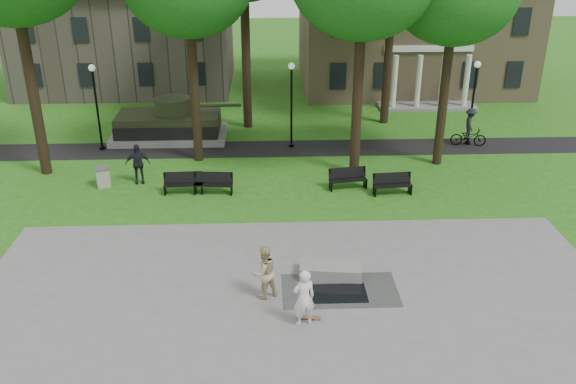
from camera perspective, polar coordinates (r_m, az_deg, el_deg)
name	(u,v)px	position (r m, az deg, el deg)	size (l,w,h in m)	color
ground	(293,259)	(23.11, 0.45, -6.30)	(120.00, 120.00, 0.00)	#255F16
plaza	(300,344)	(18.98, 1.18, -14.00)	(22.00, 16.00, 0.02)	gray
footpath	(283,149)	(33.97, -0.51, 4.09)	(44.00, 2.60, 0.01)	black
building_right	(411,26)	(47.72, 11.43, 14.95)	(17.00, 12.00, 8.60)	#9E8460
building_left	(128,37)	(48.12, -14.72, 13.82)	(15.00, 10.00, 7.20)	#4C443D
lamp_left	(96,100)	(34.58, -17.52, 8.18)	(0.36, 0.36, 4.73)	black
lamp_mid	(291,98)	(33.41, 0.33, 8.76)	(0.36, 0.36, 4.73)	black
lamp_right	(473,96)	(35.30, 16.96, 8.56)	(0.36, 0.36, 4.73)	black
tank_monument	(170,124)	(35.99, -11.01, 6.25)	(7.45, 3.40, 2.40)	gray
puddle	(335,294)	(21.19, 4.38, -9.45)	(2.20, 1.20, 0.00)	black
concrete_block	(331,270)	(22.04, 4.02, -7.27)	(2.20, 1.00, 0.45)	gray
skateboard	(309,318)	(19.94, 1.94, -11.68)	(0.78, 0.20, 0.07)	brown
skateboarder	(304,298)	(19.16, 1.50, -9.88)	(0.72, 0.47, 1.97)	white
friend_watching	(264,272)	(20.50, -2.25, -7.52)	(0.92, 0.72, 1.89)	tan
pedestrian_walker	(138,164)	(30.08, -13.89, 2.59)	(1.16, 0.48, 1.97)	black
cyclist	(469,131)	(35.64, 16.59, 5.53)	(2.04, 1.19, 2.16)	black
park_bench_0	(183,182)	(28.69, -9.76, 0.89)	(1.82, 0.60, 1.00)	black
park_bench_1	(213,183)	(28.47, -7.00, 0.88)	(1.83, 0.66, 1.00)	black
park_bench_2	(348,178)	(28.92, 5.64, 1.33)	(1.85, 0.78, 1.00)	black
park_bench_3	(392,183)	(28.60, 9.74, 0.81)	(1.83, 0.67, 1.00)	black
trash_bin	(103,177)	(30.31, -16.94, 1.38)	(0.85, 0.85, 0.96)	#A79E89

